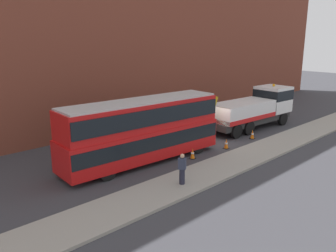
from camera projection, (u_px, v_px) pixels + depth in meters
ground_plane at (209, 141)px, 26.65m from camera, size 120.00×120.00×0.00m
near_kerb at (256, 153)px, 23.67m from camera, size 60.00×2.80×0.15m
building_facade at (141, 34)px, 30.27m from camera, size 60.00×1.50×16.00m
recovery_tow_truck at (254, 108)px, 30.17m from camera, size 10.20×3.12×3.67m
double_decker_bus at (143, 128)px, 21.71m from camera, size 11.14×3.14×4.06m
pedestrian_onlooker at (182, 169)px, 18.36m from camera, size 0.43×0.48×1.71m
traffic_cone_near_bus at (193, 154)px, 22.75m from camera, size 0.36×0.36×0.72m
traffic_cone_midway at (226, 144)px, 24.82m from camera, size 0.36×0.36×0.72m
traffic_cone_near_truck at (252, 135)px, 27.21m from camera, size 0.36×0.36×0.72m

